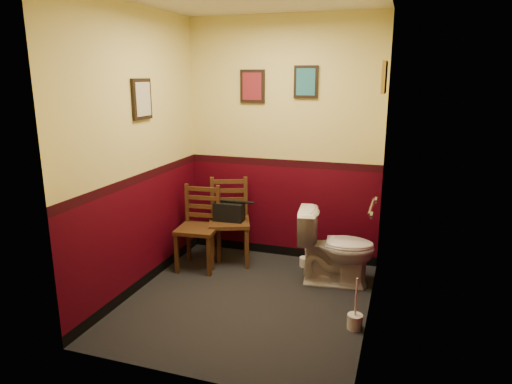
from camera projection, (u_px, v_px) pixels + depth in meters
floor at (248, 300)px, 4.31m from camera, size 2.20×2.40×0.00m
wall_back at (283, 142)px, 5.08m from camera, size 2.20×0.00×2.70m
wall_front at (184, 192)px, 2.88m from camera, size 2.20×0.00×2.70m
wall_left at (138, 153)px, 4.31m from camera, size 0.00×2.40×2.70m
wall_right at (377, 168)px, 3.64m from camera, size 0.00×2.40×2.70m
grab_bar at (372, 207)px, 3.98m from camera, size 0.05×0.56×0.06m
framed_print_back_a at (252, 86)px, 5.02m from camera, size 0.28×0.04×0.36m
framed_print_back_b at (306, 82)px, 4.83m from camera, size 0.26×0.04×0.34m
framed_print_left at (142, 99)px, 4.28m from camera, size 0.04×0.30×0.38m
framed_print_right at (384, 77)px, 4.03m from camera, size 0.04×0.34×0.28m
toilet at (336, 248)px, 4.60m from camera, size 0.82×0.52×0.76m
toilet_brush at (355, 321)px, 3.82m from camera, size 0.13×0.13×0.46m
chair_left at (199, 228)px, 4.98m from camera, size 0.46×0.46×0.90m
chair_right at (229, 221)px, 5.13m from camera, size 0.57×0.57×0.95m
handbag at (229, 211)px, 5.06m from camera, size 0.33×0.18×0.24m
tp_stack at (310, 256)px, 5.03m from camera, size 0.24×0.15×0.31m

